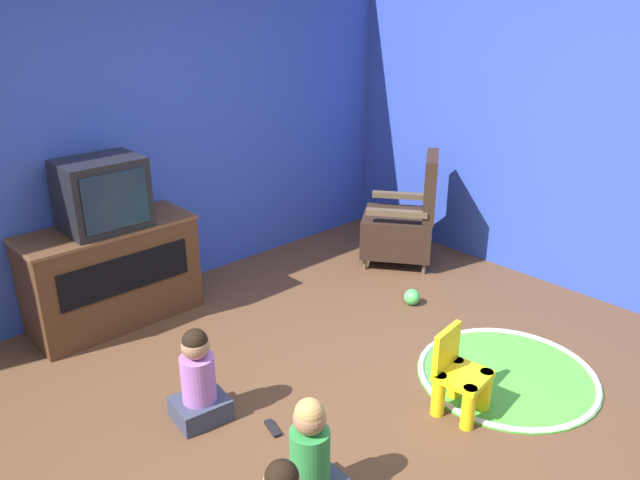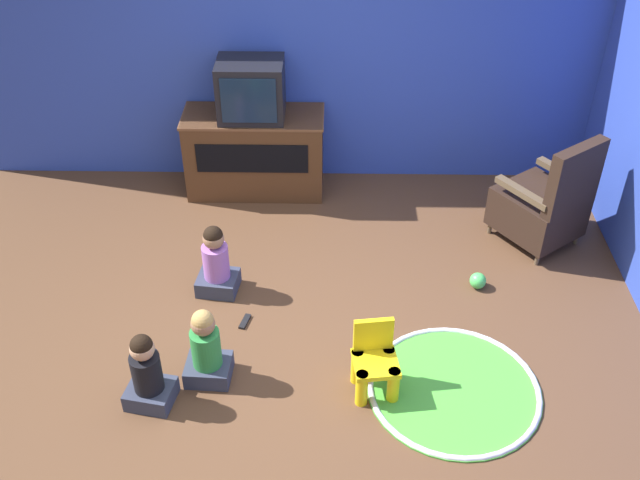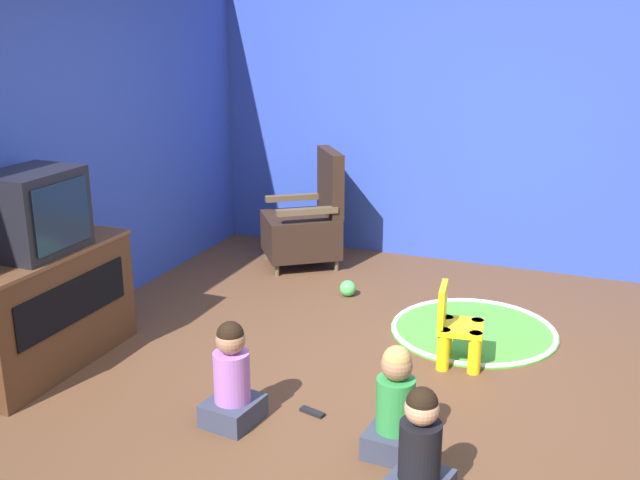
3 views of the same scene
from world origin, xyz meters
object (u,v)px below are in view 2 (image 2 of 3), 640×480
television (251,90)px  toy_ball (478,281)px  child_watching_left (206,350)px  remote_control (245,322)px  yellow_kid_chair (375,365)px  child_watching_center (216,263)px  tv_cabinet (255,152)px  black_armchair (544,205)px  child_watching_right (147,374)px

television → toy_ball: 2.44m
child_watching_left → remote_control: (0.19, 0.53, -0.24)m
yellow_kid_chair → child_watching_center: size_ratio=0.88×
television → remote_control: 2.02m
tv_cabinet → yellow_kid_chair: 2.58m
tv_cabinet → yellow_kid_chair: size_ratio=2.37×
tv_cabinet → child_watching_center: 1.43m
yellow_kid_chair → child_watching_left: child_watching_left is taller
television → child_watching_center: 1.59m
black_armchair → child_watching_left: bearing=-4.8°
tv_cabinet → toy_ball: bearing=-36.8°
yellow_kid_chair → toy_ball: yellow_kid_chair is taller
black_armchair → child_watching_center: 2.66m
child_watching_left → television: bearing=90.0°
television → child_watching_left: television is taller
child_watching_left → black_armchair: bearing=34.7°
tv_cabinet → yellow_kid_chair: bearing=-67.8°
child_watching_center → child_watching_right: size_ratio=1.02×
television → yellow_kid_chair: bearing=-67.6°
child_watching_center → toy_ball: bearing=8.9°
child_watching_left → child_watching_center: (-0.05, 0.89, 0.00)m
child_watching_center → toy_ball: child_watching_center is taller
remote_control → toy_ball: bearing=-61.3°
tv_cabinet → child_watching_right: (-0.47, -2.52, -0.14)m
yellow_kid_chair → black_armchair: bearing=41.2°
child_watching_center → remote_control: (0.24, -0.37, -0.24)m
toy_ball → remote_control: bearing=-166.3°
television → child_watching_center: size_ratio=0.94×
black_armchair → toy_ball: bearing=9.3°
black_armchair → yellow_kid_chair: size_ratio=1.94×
television → toy_ball: (1.81, -1.33, -0.93)m
remote_control → child_watching_left: bearing=175.4°
child_watching_center → black_armchair: bearing=21.5°
child_watching_right → remote_control: 0.94m
child_watching_right → toy_ball: bearing=37.7°
toy_ball → child_watching_center: bearing=-178.2°
black_armchair → child_watching_center: bearing=-22.0°
tv_cabinet → television: 0.61m
child_watching_left → child_watching_right: bearing=-144.8°
black_armchair → toy_ball: (-0.58, -0.60, -0.30)m
remote_control → television: bearing=17.0°
tv_cabinet → toy_ball: 2.29m
television → child_watching_left: bearing=-93.1°
yellow_kid_chair → child_watching_left: bearing=168.3°
tv_cabinet → television: bearing=-90.0°
child_watching_center → child_watching_left: bearing=-79.6°
television → remote_control: bearing=-88.0°
child_watching_left → toy_ball: child_watching_left is taller
black_armchair → remote_control: size_ratio=6.42×
child_watching_center → child_watching_right: child_watching_center is taller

